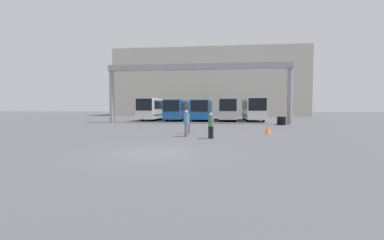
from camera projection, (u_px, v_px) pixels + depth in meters
name	position (u px, v px, depth m)	size (l,w,h in m)	color
ground_plane	(152.00, 153.00, 11.46)	(200.00, 200.00, 0.00)	#47474C
building_backdrop	(210.00, 84.00, 61.47)	(43.35, 12.00, 15.19)	#B7B2A3
overhead_gantry	(197.00, 75.00, 31.53)	(22.67, 0.80, 7.34)	gray
bus_slot_0	(155.00, 108.00, 41.20)	(2.54, 11.98, 3.32)	silver
bus_slot_1	(178.00, 109.00, 40.06)	(2.51, 10.56, 3.08)	#1959A5
bus_slot_2	(203.00, 109.00, 40.43)	(2.56, 12.22, 3.04)	#1959A5
bus_slot_3	(227.00, 108.00, 39.71)	(2.51, 11.68, 3.23)	beige
bus_slot_4	(253.00, 108.00, 38.50)	(2.59, 10.16, 3.34)	silver
pedestrian_far_center	(211.00, 125.00, 16.61)	(0.35, 0.35, 1.68)	black
pedestrian_near_left	(186.00, 123.00, 17.78)	(0.38, 0.38, 1.84)	gray
pedestrian_mid_left	(188.00, 123.00, 19.57)	(0.33, 0.33, 1.57)	navy
traffic_cone	(268.00, 129.00, 19.95)	(0.47, 0.47, 0.61)	orange
tire_stack	(281.00, 121.00, 29.45)	(1.04, 1.04, 0.96)	black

